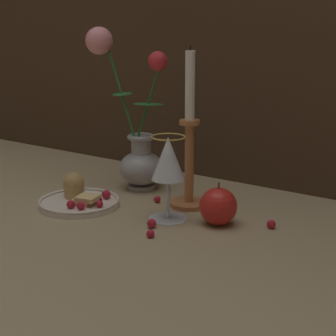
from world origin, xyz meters
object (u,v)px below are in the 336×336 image
at_px(plate_with_pastries, 79,198).
at_px(candlestick, 189,153).
at_px(apple_beside_vase, 218,206).
at_px(wine_glass, 168,162).
at_px(vase, 135,137).

xyz_separation_m(plate_with_pastries, candlestick, (0.20, 0.13, 0.10)).
bearing_deg(plate_with_pastries, apple_beside_vase, 12.95).
height_order(plate_with_pastries, apple_beside_vase, apple_beside_vase).
height_order(wine_glass, apple_beside_vase, wine_glass).
relative_size(wine_glass, apple_beside_vase, 1.98).
bearing_deg(vase, candlestick, -12.46).
xyz_separation_m(wine_glass, apple_beside_vase, (0.10, 0.03, -0.08)).
bearing_deg(vase, wine_glass, -35.12).
bearing_deg(candlestick, plate_with_pastries, -146.39).
distance_m(vase, candlestick, 0.18).
bearing_deg(wine_glass, apple_beside_vase, 17.40).
height_order(wine_glass, candlestick, candlestick).
xyz_separation_m(vase, plate_with_pastries, (-0.02, -0.17, -0.11)).
distance_m(vase, plate_with_pastries, 0.21).
bearing_deg(plate_with_pastries, wine_glass, 10.80).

